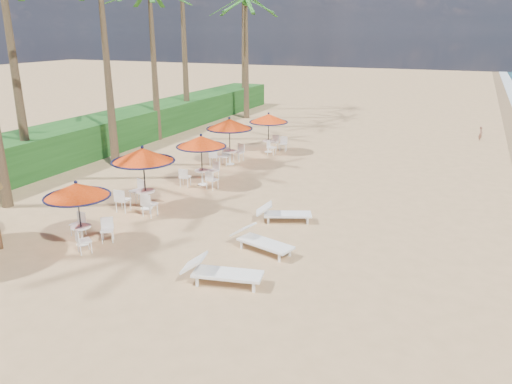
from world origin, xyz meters
TOP-DOWN VIEW (x-y plane):
  - ground at (0.00, 0.00)m, footprint 160.00×160.00m
  - scrub_hedge at (-13.50, 11.00)m, footprint 3.00×40.00m
  - station_0 at (-5.26, -0.14)m, footprint 2.03×2.03m
  - station_1 at (-5.44, 3.38)m, footprint 2.35×2.35m
  - station_2 at (-4.94, 6.96)m, footprint 2.18×2.23m
  - station_3 at (-5.42, 10.58)m, footprint 2.31×2.31m
  - station_4 at (-4.54, 13.85)m, footprint 2.13×2.13m
  - lounger_near at (-0.12, -0.72)m, footprint 2.26×1.10m
  - lounger_mid at (0.04, 1.65)m, footprint 2.18×1.20m
  - lounger_far at (-0.19, 4.20)m, footprint 2.03×1.31m
  - palm_4 at (-12.13, 14.21)m, footprint 5.00×5.00m
  - palm_6 at (-10.39, 23.59)m, footprint 5.00×5.00m
  - person at (6.18, 21.78)m, footprint 0.25×0.35m

SIDE VIEW (x-z plane):
  - ground at x=0.00m, z-range 0.00..0.00m
  - lounger_far at x=-0.19m, z-range -0.02..0.68m
  - lounger_mid at x=0.04m, z-range -0.02..0.72m
  - lounger_near at x=-0.12m, z-range -0.03..0.75m
  - person at x=6.18m, z-range 0.00..0.93m
  - scrub_hedge at x=-13.50m, z-range 0.00..1.80m
  - station_0 at x=-5.26m, z-range 0.49..2.61m
  - station_4 at x=-4.54m, z-range 0.51..2.73m
  - station_2 at x=-4.94m, z-range 0.52..2.79m
  - station_3 at x=-5.42m, z-range 0.56..2.96m
  - station_1 at x=-5.44m, z-range 0.57..3.02m
  - palm_6 at x=-10.39m, z-range 3.56..12.21m
  - palm_4 at x=-12.13m, z-range 3.64..12.48m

